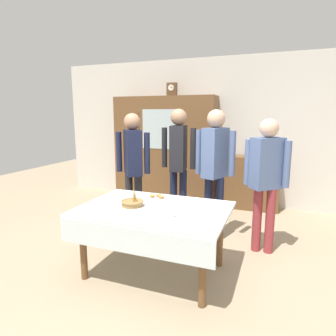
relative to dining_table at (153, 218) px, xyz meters
The scene contains 18 objects.
ground_plane 0.67m from the dining_table, 90.00° to the left, with size 12.00×12.00×0.00m, color tan.
back_wall 2.97m from the dining_table, 90.00° to the left, with size 6.40×0.10×2.70m, color silver.
dining_table is the anchor object (origin of this frame).
wall_cabinet 2.77m from the dining_table, 109.17° to the left, with size 1.96×0.46×2.00m.
mantel_clock 3.09m from the dining_table, 106.24° to the left, with size 0.18×0.11×0.24m.
bookshelf_low 2.74m from the dining_table, 74.66° to the left, with size 0.99×0.35×0.94m.
book_stack 2.76m from the dining_table, 74.66° to the left, with size 0.18×0.23×0.09m.
tea_cup_near_right 0.59m from the dining_table, behind, with size 0.13×0.13×0.06m.
tea_cup_back_edge 0.42m from the dining_table, 148.67° to the left, with size 0.13×0.13×0.06m.
tea_cup_mid_left 0.34m from the dining_table, 33.89° to the right, with size 0.13×0.13×0.06m.
bread_basket 0.27m from the dining_table, behind, with size 0.24×0.24×0.16m.
pastry_plate 0.36m from the dining_table, 106.93° to the left, with size 0.28×0.28×0.05m.
spoon_near_left 0.43m from the dining_table, 167.39° to the right, with size 0.12×0.02×0.01m.
spoon_far_right 0.60m from the dining_table, 157.09° to the left, with size 0.12×0.02×0.01m.
person_near_right_end 1.28m from the dining_table, 127.15° to the left, with size 0.52×0.41×1.69m.
person_by_cabinet 1.26m from the dining_table, 70.25° to the left, with size 0.52×0.41×1.74m.
person_beside_shelf 1.47m from the dining_table, 42.27° to the left, with size 0.52×0.39×1.63m.
person_behind_table_right 1.45m from the dining_table, 98.15° to the left, with size 0.52×0.39×1.75m.
Camera 1 is at (1.19, -2.87, 1.68)m, focal length 31.29 mm.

